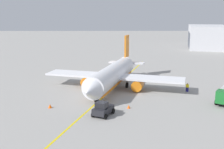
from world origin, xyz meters
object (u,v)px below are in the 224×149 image
Objects in this scene: safety_cone_wingtip at (129,107)px; pushback_tug at (103,109)px; airplane at (113,75)px; safety_cone_nose at (50,106)px; refueling_worker at (187,87)px.

pushback_tug is at bearing -51.75° from safety_cone_wingtip.
airplane is at bearing 173.91° from pushback_tug.
pushback_tug is 9.26m from safety_cone_nose.
safety_cone_nose is at bearing -112.27° from pushback_tug.
safety_cone_wingtip is (12.04, 2.42, -2.46)m from airplane.
safety_cone_nose is (11.73, -10.17, -2.42)m from airplane.
airplane reaches higher than refueling_worker.
safety_cone_nose reaches higher than safety_cone_wingtip.
pushback_tug reaches higher than refueling_worker.
safety_cone_wingtip is (9.65, -12.00, -0.53)m from refueling_worker.
safety_cone_nose is at bearing -40.92° from airplane.
pushback_tug is 6.17× the size of safety_cone_nose.
safety_cone_nose is at bearing -91.41° from safety_cone_wingtip.
airplane is 6.97× the size of pushback_tug.
airplane is 42.98× the size of safety_cone_nose.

